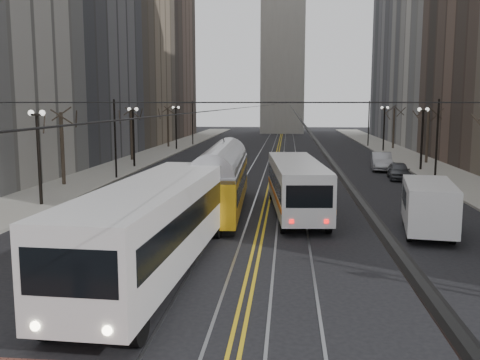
% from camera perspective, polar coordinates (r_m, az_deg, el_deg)
% --- Properties ---
extents(ground, '(260.00, 260.00, 0.00)m').
position_cam_1_polar(ground, '(14.43, -0.54, -17.59)').
color(ground, black).
rests_on(ground, ground).
extents(sidewalk_left, '(5.00, 140.00, 0.15)m').
position_cam_1_polar(sidewalk_left, '(60.50, -10.53, 2.18)').
color(sidewalk_left, gray).
rests_on(sidewalk_left, ground).
extents(sidewalk_right, '(5.00, 140.00, 0.15)m').
position_cam_1_polar(sidewalk_right, '(59.85, 18.35, 1.83)').
color(sidewalk_right, gray).
rests_on(sidewalk_right, ground).
extents(streetcar_rails, '(4.80, 130.00, 0.02)m').
position_cam_1_polar(streetcar_rails, '(58.28, 3.83, 2.00)').
color(streetcar_rails, gray).
rests_on(streetcar_rails, ground).
extents(centre_lines, '(0.42, 130.00, 0.01)m').
position_cam_1_polar(centre_lines, '(58.28, 3.83, 2.01)').
color(centre_lines, gold).
rests_on(centre_lines, ground).
extents(building_left_mid, '(16.00, 20.00, 34.00)m').
position_cam_1_polar(building_left_mid, '(65.62, -19.97, 17.13)').
color(building_left_mid, slate).
rests_on(building_left_mid, ground).
extents(building_left_far, '(16.00, 20.00, 40.00)m').
position_cam_1_polar(building_left_far, '(103.41, -10.32, 15.70)').
color(building_left_far, brown).
rests_on(building_left_far, ground).
extents(building_right_far, '(16.00, 20.00, 40.00)m').
position_cam_1_polar(building_right_far, '(102.77, 19.43, 15.42)').
color(building_right_far, slate).
rests_on(building_right_far, ground).
extents(lamp_posts, '(27.60, 57.20, 5.60)m').
position_cam_1_polar(lamp_posts, '(41.85, 3.35, 3.42)').
color(lamp_posts, black).
rests_on(lamp_posts, ground).
extents(street_trees, '(31.68, 53.28, 5.60)m').
position_cam_1_polar(street_trees, '(48.32, 3.59, 4.06)').
color(street_trees, '#382D23').
rests_on(street_trees, ground).
extents(trolley_wires, '(25.96, 120.00, 6.60)m').
position_cam_1_polar(trolley_wires, '(47.85, 3.59, 5.19)').
color(trolley_wires, black).
rests_on(trolley_wires, ground).
extents(transit_bus, '(3.55, 13.85, 3.43)m').
position_cam_1_polar(transit_bus, '(19.77, -9.08, -5.25)').
color(transit_bus, silver).
rests_on(transit_bus, ground).
extents(streetcar, '(2.88, 13.02, 3.05)m').
position_cam_1_polar(streetcar, '(31.06, -1.94, -0.61)').
color(streetcar, '#F3AE15').
rests_on(streetcar, ground).
extents(rear_bus, '(3.53, 11.76, 3.02)m').
position_cam_1_polar(rear_bus, '(30.53, 6.02, -0.83)').
color(rear_bus, silver).
rests_on(rear_bus, ground).
extents(cargo_van, '(3.05, 5.96, 2.52)m').
position_cam_1_polar(cargo_van, '(27.24, 19.46, -2.89)').
color(cargo_van, silver).
rests_on(cargo_van, ground).
extents(sedan_grey, '(2.05, 4.31, 1.42)m').
position_cam_1_polar(sedan_grey, '(46.29, 16.57, 0.95)').
color(sedan_grey, '#414449').
rests_on(sedan_grey, ground).
extents(sedan_silver, '(2.28, 5.24, 1.68)m').
position_cam_1_polar(sedan_silver, '(52.16, 14.85, 1.94)').
color(sedan_silver, '#9A9BA1').
rests_on(sedan_silver, ground).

